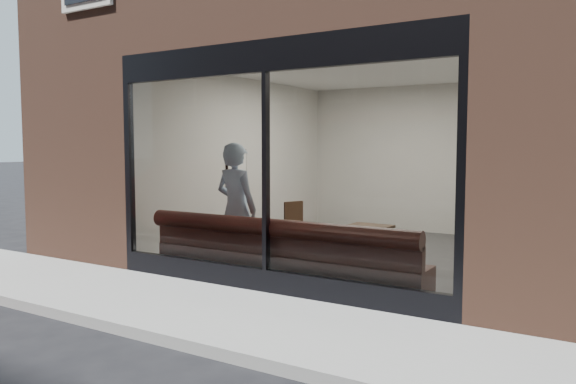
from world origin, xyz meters
The scene contains 20 objects.
ground centered at (0.00, 0.00, 0.00)m, with size 120.00×120.00×0.00m, color black.
sidewalk_near centered at (0.00, 1.00, 0.01)m, with size 40.00×2.00×0.01m, color gray.
kerb_near centered at (0.00, -0.05, 0.06)m, with size 40.00×0.10×0.12m, color gray.
host_building_pier_left centered at (-3.75, 8.00, 1.60)m, with size 2.50×12.00×3.20m, color brown.
host_building_backfill centered at (0.00, 11.00, 1.60)m, with size 5.00×6.00×3.20m, color brown.
cafe_floor centered at (0.00, 5.00, 0.02)m, with size 6.00×6.00×0.00m, color #2D2D30.
cafe_ceiling centered at (0.00, 5.00, 3.19)m, with size 6.00×6.00×0.00m, color white.
cafe_wall_back centered at (0.00, 7.99, 1.60)m, with size 5.00×5.00×0.00m, color beige.
cafe_wall_left centered at (-2.49, 5.00, 1.60)m, with size 6.00×6.00×0.00m, color beige.
cafe_wall_right centered at (2.49, 5.00, 1.60)m, with size 6.00×6.00×0.00m, color beige.
storefront_kick centered at (0.00, 2.05, 0.15)m, with size 5.00×0.10×0.30m, color black.
storefront_header centered at (0.00, 2.05, 3.00)m, with size 5.00×0.10×0.40m, color black.
storefront_mullion centered at (0.00, 2.05, 1.55)m, with size 0.06×0.10×2.50m, color black.
storefront_glass centered at (0.00, 2.02, 1.55)m, with size 4.80×4.80×0.00m, color white.
banquette centered at (0.00, 2.45, 0.23)m, with size 4.00×0.55×0.45m, color #321712.
person centered at (-0.95, 2.68, 0.96)m, with size 0.70×0.46×1.93m, color #A2BFDD.
cafe_table_left centered at (-0.56, 3.04, 0.74)m, with size 0.65×0.65×0.04m, color black.
cafe_table_right centered at (0.80, 3.41, 0.74)m, with size 0.60×0.60×0.04m, color black.
cafe_chair_left centered at (-1.06, 4.29, 0.24)m, with size 0.37×0.37×0.04m, color black.
wall_poster centered at (-2.45, 4.72, 1.41)m, with size 0.02×0.56×0.74m, color white.
Camera 1 is at (3.95, -3.85, 1.88)m, focal length 35.00 mm.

